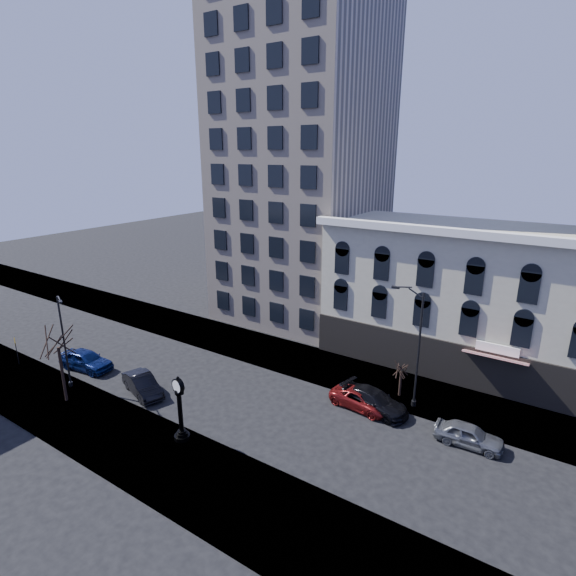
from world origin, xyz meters
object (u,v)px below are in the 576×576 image
Objects in this scene: car_near_a at (86,360)px; car_near_b at (143,385)px; street_clock at (180,411)px; street_lamp_near at (61,318)px; warning_sign at (16,346)px.

car_near_a reaches higher than car_near_b.
street_lamp_near is (-11.82, -0.23, 3.92)m from street_clock.
street_lamp_near reaches higher than car_near_a.
street_clock reaches higher than warning_sign.
car_near_b is (-6.84, 2.52, -1.38)m from street_clock.
street_lamp_near is at bearing -147.20° from car_near_a.
street_clock is at bearing -92.57° from car_near_b.
street_lamp_near reaches higher than car_near_b.
street_clock is 1.77× the size of warning_sign.
car_near_a is at bearing 51.10° from warning_sign.
warning_sign is 13.19m from car_near_b.
street_clock is at bearing 24.38° from street_lamp_near.
warning_sign is (-19.68, -0.29, -0.29)m from street_clock.
street_lamp_near reaches higher than warning_sign.
warning_sign is at bearing -170.10° from street_clock.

